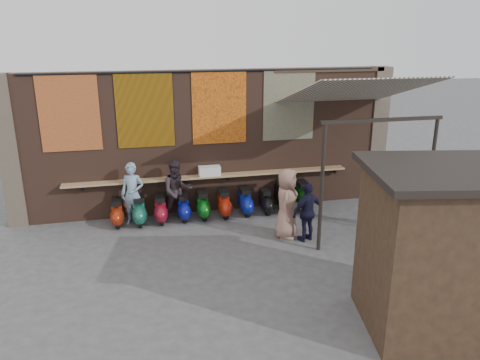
{
  "coord_description": "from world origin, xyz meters",
  "views": [
    {
      "loc": [
        -2.0,
        -10.08,
        5.02
      ],
      "look_at": [
        0.59,
        1.2,
        1.3
      ],
      "focal_mm": 35.0,
      "sensor_mm": 36.0,
      "label": 1
    }
  ],
  "objects": [
    {
      "name": "ground",
      "position": [
        0.0,
        0.0,
        0.0
      ],
      "size": [
        70.0,
        70.0,
        0.0
      ],
      "primitive_type": "plane",
      "color": "#474749",
      "rests_on": "ground"
    },
    {
      "name": "brick_wall",
      "position": [
        0.0,
        2.7,
        2.0
      ],
      "size": [
        10.0,
        0.4,
        4.0
      ],
      "primitive_type": "cube",
      "color": "brown",
      "rests_on": "ground"
    },
    {
      "name": "pier_left",
      "position": [
        -5.2,
        2.7,
        2.0
      ],
      "size": [
        0.5,
        0.5,
        4.0
      ],
      "primitive_type": "cube",
      "color": "#4C4238",
      "rests_on": "ground"
    },
    {
      "name": "pier_right",
      "position": [
        5.2,
        2.7,
        2.0
      ],
      "size": [
        0.5,
        0.5,
        4.0
      ],
      "primitive_type": "cube",
      "color": "#4C4238",
      "rests_on": "ground"
    },
    {
      "name": "eating_counter",
      "position": [
        0.0,
        2.33,
        1.1
      ],
      "size": [
        8.0,
        0.32,
        0.05
      ],
      "primitive_type": "cube",
      "color": "#9E7A51",
      "rests_on": "brick_wall"
    },
    {
      "name": "shelf_box",
      "position": [
        -0.04,
        2.3,
        1.26
      ],
      "size": [
        0.6,
        0.29,
        0.27
      ],
      "primitive_type": "cube",
      "color": "white",
      "rests_on": "eating_counter"
    },
    {
      "name": "tapestry_redgold",
      "position": [
        -3.6,
        2.48,
        3.0
      ],
      "size": [
        1.5,
        0.02,
        2.0
      ],
      "primitive_type": "cube",
      "color": "maroon",
      "rests_on": "brick_wall"
    },
    {
      "name": "tapestry_sun",
      "position": [
        -1.7,
        2.48,
        3.0
      ],
      "size": [
        1.5,
        0.02,
        2.0
      ],
      "primitive_type": "cube",
      "color": "#BC770B",
      "rests_on": "brick_wall"
    },
    {
      "name": "tapestry_orange",
      "position": [
        0.3,
        2.48,
        3.0
      ],
      "size": [
        1.5,
        0.02,
        2.0
      ],
      "primitive_type": "cube",
      "color": "orange",
      "rests_on": "brick_wall"
    },
    {
      "name": "tapestry_multi",
      "position": [
        2.3,
        2.48,
        3.0
      ],
      "size": [
        1.5,
        0.02,
        2.0
      ],
      "primitive_type": "cube",
      "color": "#21597B",
      "rests_on": "brick_wall"
    },
    {
      "name": "hang_rail",
      "position": [
        0.0,
        2.47,
        3.98
      ],
      "size": [
        9.5,
        0.06,
        0.06
      ],
      "primitive_type": "cylinder",
      "rotation": [
        0.0,
        1.57,
        0.0
      ],
      "color": "black",
      "rests_on": "brick_wall"
    },
    {
      "name": "scooter_stool_0",
      "position": [
        -2.61,
        1.99,
        0.35
      ],
      "size": [
        0.34,
        0.74,
        0.71
      ],
      "primitive_type": null,
      "color": "maroon",
      "rests_on": "ground"
    },
    {
      "name": "scooter_stool_1",
      "position": [
        -2.03,
        1.95,
        0.38
      ],
      "size": [
        0.36,
        0.8,
        0.76
      ],
      "primitive_type": null,
      "color": "#18634F",
      "rests_on": "ground"
    },
    {
      "name": "scooter_stool_2",
      "position": [
        -1.47,
        1.95,
        0.36
      ],
      "size": [
        0.35,
        0.77,
        0.73
      ],
      "primitive_type": null,
      "color": "maroon",
      "rests_on": "ground"
    },
    {
      "name": "scooter_stool_3",
      "position": [
        -0.84,
        1.99,
        0.36
      ],
      "size": [
        0.34,
        0.75,
        0.71
      ],
      "primitive_type": null,
      "color": "navy",
      "rests_on": "ground"
    },
    {
      "name": "scooter_stool_4",
      "position": [
        -0.3,
        2.02,
        0.37
      ],
      "size": [
        0.35,
        0.77,
        0.74
      ],
      "primitive_type": null,
      "color": "#0D6014",
      "rests_on": "ground"
    },
    {
      "name": "scooter_stool_5",
      "position": [
        0.3,
        1.99,
        0.37
      ],
      "size": [
        0.35,
        0.78,
        0.74
      ],
      "primitive_type": null,
      "color": "#AE1E0D",
      "rests_on": "ground"
    },
    {
      "name": "scooter_stool_6",
      "position": [
        0.92,
        2.02,
        0.37
      ],
      "size": [
        0.35,
        0.78,
        0.74
      ],
      "primitive_type": null,
      "color": "#0D1D90",
      "rests_on": "ground"
    },
    {
      "name": "scooter_stool_7",
      "position": [
        1.52,
        1.97,
        0.34
      ],
      "size": [
        0.32,
        0.71,
        0.67
      ],
      "primitive_type": null,
      "color": "black",
      "rests_on": "ground"
    },
    {
      "name": "scooter_stool_8",
      "position": [
        2.06,
        2.05,
        0.42
      ],
      "size": [
        0.4,
        0.88,
        0.84
      ],
      "primitive_type": null,
      "color": "black",
      "rests_on": "ground"
    },
    {
      "name": "scooter_stool_9",
      "position": [
        2.64,
        1.98,
        0.42
      ],
      "size": [
        0.39,
        0.88,
        0.83
      ],
      "primitive_type": null,
      "color": "#0D4410",
      "rests_on": "ground"
    },
    {
      "name": "diner_left",
      "position": [
        -2.17,
        2.0,
        0.85
      ],
      "size": [
        0.72,
        0.59,
        1.71
      ],
      "primitive_type": "imported",
      "rotation": [
        0.0,
        0.0,
        -0.33
      ],
      "color": "#7B99B4",
      "rests_on": "ground"
    },
    {
      "name": "diner_right",
      "position": [
        -0.99,
        2.0,
        0.85
      ],
      "size": [
        0.9,
        0.74,
        1.7
      ],
      "primitive_type": "imported",
      "rotation": [
        0.0,
        0.0,
        0.12
      ],
      "color": "#2B2227",
      "rests_on": "ground"
    },
    {
      "name": "shopper_navy",
      "position": [
        2.01,
        -0.03,
        0.75
      ],
      "size": [
        0.96,
        0.66,
        1.51
      ],
      "primitive_type": "imported",
      "rotation": [
        0.0,
        0.0,
        3.5
      ],
      "color": "black",
      "rests_on": "ground"
    },
    {
      "name": "shopper_grey",
      "position": [
        4.23,
        0.34,
        0.92
      ],
      "size": [
        1.36,
        1.26,
        1.84
      ],
      "primitive_type": "imported",
      "rotation": [
        0.0,
        0.0,
        2.51
      ],
      "color": "#4E4D52",
      "rests_on": "ground"
    },
    {
      "name": "shopper_tan",
      "position": [
        1.58,
        0.3,
        0.9
      ],
      "size": [
        0.89,
        1.04,
        1.79
      ],
      "primitive_type": "imported",
      "rotation": [
        0.0,
        0.0,
        1.12
      ],
      "color": "#966E5F",
      "rests_on": "ground"
    },
    {
      "name": "market_stall",
      "position": [
        3.03,
        -3.88,
        1.4
      ],
      "size": [
        2.91,
        2.4,
        2.8
      ],
      "primitive_type": "cube",
      "rotation": [
        0.0,
        0.0,
        -0.19
      ],
      "color": "black",
      "rests_on": "ground"
    },
    {
      "name": "stall_roof",
      "position": [
        3.03,
        -3.88,
        2.86
      ],
      "size": [
        3.27,
        2.74,
        0.12
      ],
      "primitive_type": "cube",
      "rotation": [
        0.0,
        0.0,
        -0.19
      ],
      "color": "black",
      "rests_on": "market_stall"
    },
    {
      "name": "stall_sign",
      "position": [
        3.22,
        -2.9,
        2.03
      ],
      "size": [
        1.19,
        0.27,
        0.5
      ],
      "primitive_type": "cube",
      "rotation": [
        0.0,
        0.0,
        -0.19
      ],
      "color": "gold",
      "rests_on": "market_stall"
    },
    {
      "name": "stall_shelf",
      "position": [
        3.22,
        -2.9,
        1.02
      ],
      "size": [
        2.13,
        0.51,
        0.06
      ],
      "primitive_type": "cube",
      "rotation": [
        0.0,
        0.0,
        -0.19
      ],
      "color": "#473321",
      "rests_on": "market_stall"
    },
    {
      "name": "awning_canvas",
      "position": [
        3.5,
        0.9,
        3.55
      ],
      "size": [
        3.2,
        3.28,
        0.97
      ],
      "primitive_type": "cube",
      "rotation": [
        -0.28,
        0.0,
        0.0
      ],
      "color": "beige",
      "rests_on": "brick_wall"
    },
    {
      "name": "awning_ledger",
      "position": [
        3.5,
        2.49,
        3.95
      ],
      "size": [
        3.3,
        0.08,
        0.12
      ],
      "primitive_type": "cube",
      "color": "#33261C",
      "rests_on": "brick_wall"
    },
    {
      "name": "awning_header",
      "position": [
        3.5,
        -0.6,
        3.08
      ],
      "size": [
        3.0,
        0.08,
        0.08
      ],
      "primitive_type": "cube",
      "color": "black",
      "rests_on": "awning_post_left"
    },
    {
      "name": "awning_post_left",
      "position": [
        2.1,
        -0.6,
        1.55
      ],
      "size": [
        0.09,
        0.09,
        3.1
      ],
      "primitive_type": "cylinder",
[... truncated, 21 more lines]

